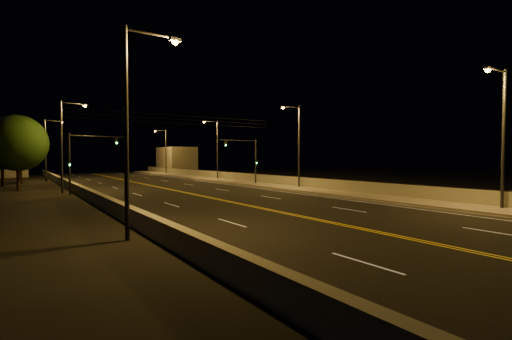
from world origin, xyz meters
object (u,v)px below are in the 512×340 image
streetlight_5 (65,140)px  tree_1 (2,147)px  tree_2 (20,153)px  streetlight_0 (502,130)px  streetlight_4 (133,117)px  streetlight_3 (165,149)px  streetlight_1 (297,141)px  traffic_signal_right (249,156)px  tree_0 (18,143)px  streetlight_2 (216,146)px  traffic_signal_left (82,156)px  streetlight_6 (48,146)px

streetlight_5 → tree_1: 14.70m
streetlight_5 → tree_2: (-3.44, 19.95, -1.13)m
streetlight_0 → streetlight_4: 22.03m
streetlight_3 → streetlight_1: bearing=-90.0°
streetlight_5 → traffic_signal_right: size_ratio=1.57×
streetlight_5 → tree_0: 6.24m
streetlight_1 → traffic_signal_right: streetlight_1 is taller
streetlight_1 → streetlight_2: (0.00, 19.17, 0.00)m
streetlight_2 → traffic_signal_left: streetlight_2 is taller
streetlight_1 → streetlight_4: 26.15m
streetlight_0 → traffic_signal_right: bearing=93.3°
traffic_signal_right → streetlight_4: bearing=-131.7°
streetlight_0 → streetlight_1: same height
streetlight_2 → tree_2: size_ratio=1.39×
streetlight_3 → streetlight_4: size_ratio=1.00×
streetlight_2 → streetlight_6: (-21.44, 11.93, 0.00)m
streetlight_6 → tree_0: streetlight_6 is taller
streetlight_3 → streetlight_5: bearing=-123.8°
streetlight_0 → tree_1: bearing=121.6°
tree_0 → tree_1: bearing=99.9°
tree_1 → streetlight_2: bearing=-9.2°
streetlight_6 → traffic_signal_left: bearing=-87.2°
streetlight_3 → tree_1: (-26.82, -18.31, -0.48)m
streetlight_6 → traffic_signal_right: size_ratio=1.57×
streetlight_5 → streetlight_6: bearing=90.0°
streetlight_2 → traffic_signal_left: 23.51m
streetlight_1 → streetlight_3: 41.83m
tree_0 → streetlight_3: bearing=47.0°
streetlight_1 → tree_2: size_ratio=1.39×
tree_2 → streetlight_6: bearing=20.8°
streetlight_1 → streetlight_5: bearing=155.3°
streetlight_3 → tree_0: bearing=-133.0°
streetlight_2 → tree_1: 27.17m
streetlight_4 → streetlight_3: bearing=69.3°
streetlight_5 → tree_2: bearing=99.8°
streetlight_2 → streetlight_5: same height
streetlight_0 → streetlight_6: (-21.44, 51.15, 0.00)m
streetlight_3 → tree_0: (-25.29, -27.09, -0.24)m
streetlight_2 → streetlight_4: size_ratio=1.00×
streetlight_1 → streetlight_6: 37.77m
streetlight_4 → traffic_signal_left: size_ratio=1.57×
streetlight_4 → tree_0: (-3.85, 29.72, -0.24)m
streetlight_3 → tree_1: bearing=-145.7°
traffic_signal_left → streetlight_4: bearing=-93.0°
tree_0 → tree_2: bearing=88.4°
streetlight_2 → traffic_signal_right: (-1.56, -11.79, -1.56)m
tree_0 → streetlight_1: bearing=-30.2°
streetlight_1 → streetlight_6: (-21.44, 31.10, 0.00)m
traffic_signal_right → tree_1: size_ratio=0.76×
streetlight_4 → streetlight_0: bearing=-13.3°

